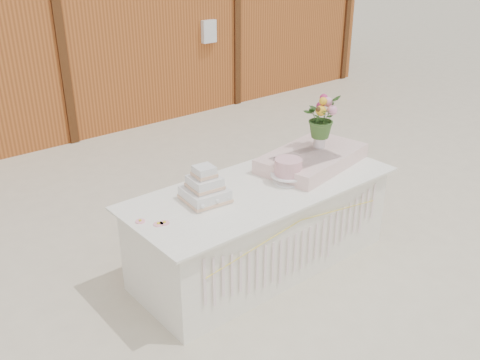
% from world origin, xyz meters
% --- Properties ---
extents(ground, '(80.00, 80.00, 0.00)m').
position_xyz_m(ground, '(0.00, 0.00, 0.00)').
color(ground, beige).
rests_on(ground, ground).
extents(barn, '(12.60, 4.60, 3.30)m').
position_xyz_m(barn, '(-0.01, 5.99, 1.68)').
color(barn, '#A85723').
rests_on(barn, ground).
extents(cake_table, '(2.40, 1.00, 0.77)m').
position_xyz_m(cake_table, '(0.00, -0.00, 0.39)').
color(cake_table, white).
rests_on(cake_table, ground).
extents(wedding_cake, '(0.36, 0.36, 0.30)m').
position_xyz_m(wedding_cake, '(-0.53, 0.09, 0.87)').
color(wedding_cake, silver).
rests_on(wedding_cake, cake_table).
extents(pink_cake_stand, '(0.29, 0.29, 0.21)m').
position_xyz_m(pink_cake_stand, '(0.22, -0.08, 0.89)').
color(pink_cake_stand, white).
rests_on(pink_cake_stand, cake_table).
extents(satin_runner, '(1.11, 0.77, 0.13)m').
position_xyz_m(satin_runner, '(0.66, 0.05, 0.83)').
color(satin_runner, '#FDD2CB').
rests_on(satin_runner, cake_table).
extents(flower_vase, '(0.11, 0.11, 0.15)m').
position_xyz_m(flower_vase, '(0.79, 0.10, 0.97)').
color(flower_vase, silver).
rests_on(flower_vase, satin_runner).
extents(bouquet, '(0.43, 0.41, 0.38)m').
position_xyz_m(bouquet, '(0.79, 0.10, 1.24)').
color(bouquet, '#345B24').
rests_on(bouquet, flower_vase).
extents(loose_flowers, '(0.19, 0.37, 0.02)m').
position_xyz_m(loose_flowers, '(-1.05, 0.08, 0.78)').
color(loose_flowers, pink).
rests_on(loose_flowers, cake_table).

